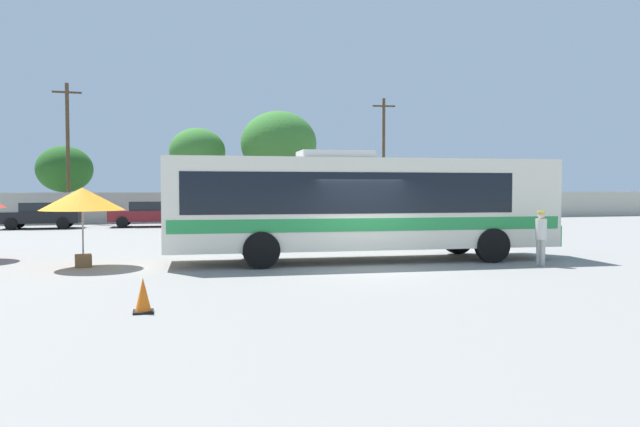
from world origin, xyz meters
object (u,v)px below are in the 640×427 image
parked_car_rightmost_red (360,211)px  utility_pole_near (384,155)px  parked_car_second_maroon (149,213)px  attendant_by_bus_door (541,235)px  vendor_umbrella_near_gate_orange (82,200)px  roadside_tree_midleft (197,152)px  roadside_tree_midright (279,144)px  roadside_tree_left (65,169)px  utility_pole_far (68,150)px  parked_car_leftmost_black (42,215)px  parked_car_third_red (264,212)px  traffic_cone_on_apron (143,296)px  coach_bus_cream_green (359,202)px

parked_car_rightmost_red → utility_pole_near: 10.29m
parked_car_second_maroon → attendant_by_bus_door: bearing=-62.6°
utility_pole_near → vendor_umbrella_near_gate_orange: bearing=-127.1°
parked_car_second_maroon → roadside_tree_midleft: size_ratio=0.66×
roadside_tree_midright → roadside_tree_left: bearing=169.9°
vendor_umbrella_near_gate_orange → utility_pole_far: bearing=98.2°
vendor_umbrella_near_gate_orange → roadside_tree_midright: (10.99, 25.62, 3.68)m
parked_car_leftmost_black → roadside_tree_left: roadside_tree_left is taller
utility_pole_near → roadside_tree_midright: size_ratio=1.16×
vendor_umbrella_near_gate_orange → parked_car_third_red: (8.47, 17.88, -1.13)m
attendant_by_bus_door → roadside_tree_midright: 29.32m
roadside_tree_midleft → utility_pole_far: bearing=-162.4°
roadside_tree_midleft → utility_pole_near: bearing=-3.6°
utility_pole_near → parked_car_leftmost_black: bearing=-161.8°
parked_car_leftmost_black → utility_pole_far: bearing=83.7°
attendant_by_bus_door → roadside_tree_midright: size_ratio=0.20×
roadside_tree_midright → traffic_cone_on_apron: size_ratio=12.50×
parked_car_rightmost_red → vendor_umbrella_near_gate_orange: bearing=-129.7°
parked_car_leftmost_black → parked_car_rightmost_red: 18.74m
attendant_by_bus_door → traffic_cone_on_apron: attendant_by_bus_door is taller
utility_pole_near → utility_pole_far: size_ratio=1.02×
attendant_by_bus_door → parked_car_third_red: (-4.24, 21.16, -0.13)m
vendor_umbrella_near_gate_orange → roadside_tree_midleft: (5.09, 26.69, 3.03)m
parked_car_leftmost_black → parked_car_second_maroon: size_ratio=0.96×
parked_car_leftmost_black → parked_car_second_maroon: (5.75, 0.08, 0.01)m
parked_car_rightmost_red → utility_pole_far: bearing=160.6°
vendor_umbrella_near_gate_orange → traffic_cone_on_apron: bearing=-75.8°
roadside_tree_midright → parked_car_leftmost_black: bearing=-153.3°
vendor_umbrella_near_gate_orange → utility_pole_far: utility_pole_far is taller
utility_pole_far → traffic_cone_on_apron: (5.19, -30.91, -4.44)m
coach_bus_cream_green → parked_car_leftmost_black: (-12.15, 18.76, -1.03)m
attendant_by_bus_door → parked_car_rightmost_red: (1.92, 20.91, -0.10)m
traffic_cone_on_apron → roadside_tree_left: bearing=99.6°
roadside_tree_midright → vendor_umbrella_near_gate_orange: bearing=-113.2°
utility_pole_far → traffic_cone_on_apron: size_ratio=14.25×
vendor_umbrella_near_gate_orange → parked_car_rightmost_red: bearing=50.3°
parked_car_rightmost_red → utility_pole_near: (4.83, 8.14, 4.04)m
parked_car_second_maroon → parked_car_rightmost_red: parked_car_rightmost_red is taller
parked_car_leftmost_black → attendant_by_bus_door: bearing=-51.7°
coach_bus_cream_green → utility_pole_far: (-11.49, 24.71, 2.94)m
roadside_tree_left → parked_car_second_maroon: bearing=-60.0°
parked_car_second_maroon → roadside_tree_midleft: 10.13m
roadside_tree_left → roadside_tree_midright: bearing=-10.1°
parked_car_leftmost_black → roadside_tree_midright: 17.57m
parked_car_second_maroon → traffic_cone_on_apron: (0.10, -25.03, -0.48)m
coach_bus_cream_green → parked_car_third_red: bearing=88.7°
roadside_tree_midright → parked_car_rightmost_red: bearing=-65.5°
parked_car_rightmost_red → roadside_tree_midright: 10.00m
parked_car_third_red → roadside_tree_left: size_ratio=0.78×
parked_car_rightmost_red → roadside_tree_left: size_ratio=0.87×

